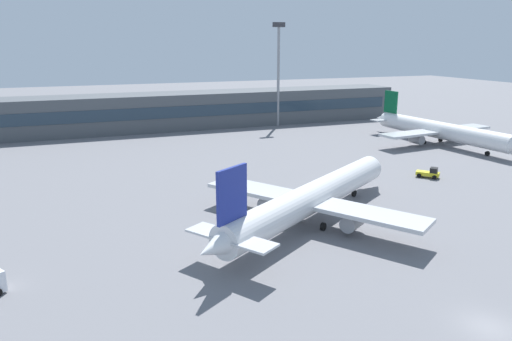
{
  "coord_description": "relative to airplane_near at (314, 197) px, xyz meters",
  "views": [
    {
      "loc": [
        -28.61,
        -23.95,
        21.39
      ],
      "look_at": [
        -3.97,
        40.0,
        3.0
      ],
      "focal_mm": 33.48,
      "sensor_mm": 36.0,
      "label": 1
    }
  ],
  "objects": [
    {
      "name": "floodlight_tower_west",
      "position": [
        24.12,
        66.36,
        12.12
      ],
      "size": [
        3.2,
        0.8,
        26.43
      ],
      "color": "gray",
      "rests_on": "ground_plane"
    },
    {
      "name": "airplane_mid",
      "position": [
        46.87,
        30.7,
        -0.01
      ],
      "size": [
        28.93,
        41.3,
        10.2
      ],
      "color": "white",
      "rests_on": "ground_plane"
    },
    {
      "name": "ground_plane",
      "position": [
        1.89,
        14.55,
        -3.12
      ],
      "size": [
        400.0,
        400.0,
        0.0
      ],
      "primitive_type": "plane",
      "color": "slate"
    },
    {
      "name": "terminal_building",
      "position": [
        1.89,
        72.29,
        1.38
      ],
      "size": [
        115.83,
        12.13,
        9.0
      ],
      "color": "#4C5156",
      "rests_on": "ground_plane"
    },
    {
      "name": "airplane_near",
      "position": [
        0.0,
        0.0,
        0.0
      ],
      "size": [
        36.33,
        26.62,
        10.24
      ],
      "color": "silver",
      "rests_on": "ground_plane"
    },
    {
      "name": "baggage_tug_yellow",
      "position": [
        26.8,
        10.58,
        -2.33
      ],
      "size": [
        3.5,
        3.7,
        1.75
      ],
      "color": "yellow",
      "rests_on": "ground_plane"
    }
  ]
}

